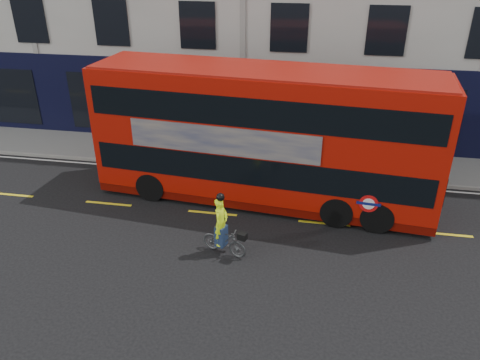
# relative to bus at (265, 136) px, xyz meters

# --- Properties ---
(ground) EXTENTS (120.00, 120.00, 0.00)m
(ground) POSITION_rel_bus_xyz_m (-1.66, -2.95, -2.54)
(ground) COLOR black
(ground) RESTS_ON ground
(pavement) EXTENTS (60.00, 3.00, 0.12)m
(pavement) POSITION_rel_bus_xyz_m (-1.66, 3.55, -2.48)
(pavement) COLOR slate
(pavement) RESTS_ON ground
(kerb) EXTENTS (60.00, 0.12, 0.13)m
(kerb) POSITION_rel_bus_xyz_m (-1.66, 2.05, -2.48)
(kerb) COLOR gray
(kerb) RESTS_ON ground
(road_edge_line) EXTENTS (58.00, 0.10, 0.01)m
(road_edge_line) POSITION_rel_bus_xyz_m (-1.66, 1.75, -2.54)
(road_edge_line) COLOR silver
(road_edge_line) RESTS_ON ground
(lane_dashes) EXTENTS (58.00, 0.12, 0.01)m
(lane_dashes) POSITION_rel_bus_xyz_m (-1.66, -1.45, -2.54)
(lane_dashes) COLOR yellow
(lane_dashes) RESTS_ON ground
(bus) EXTENTS (12.50, 3.96, 4.96)m
(bus) POSITION_rel_bus_xyz_m (0.00, 0.00, 0.00)
(bus) COLOR #A91106
(bus) RESTS_ON ground
(cyclist) EXTENTS (1.58, 0.89, 2.13)m
(cyclist) POSITION_rel_bus_xyz_m (-0.78, -3.76, -1.82)
(cyclist) COLOR #434648
(cyclist) RESTS_ON ground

